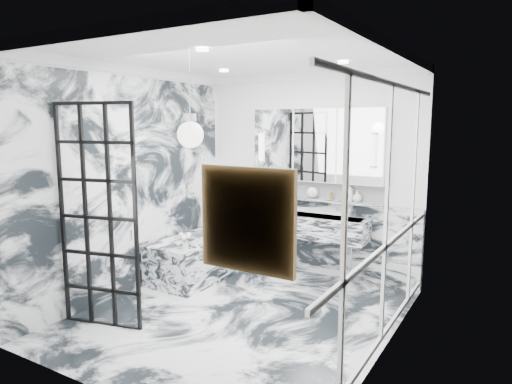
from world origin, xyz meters
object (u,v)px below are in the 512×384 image
Objects in this scene: crittall_door at (98,218)px; trough_sink at (310,226)px; mirror_cabinet at (317,145)px; bathtub at (204,256)px.

crittall_door is 1.45× the size of trough_sink.
crittall_door is at bearing -115.32° from mirror_cabinet.
trough_sink is at bearing -90.00° from mirror_cabinet.
crittall_door is 2.83m from trough_sink.
mirror_cabinet is at bearing 50.80° from crittall_door.
mirror_cabinet reaches higher than crittall_door.
bathtub is (-0.06, 1.84, -0.88)m from crittall_door.
mirror_cabinet is (-0.00, 0.17, 1.09)m from trough_sink.
bathtub is (-1.32, -0.83, -1.54)m from mirror_cabinet.
mirror_cabinet is 1.15× the size of bathtub.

